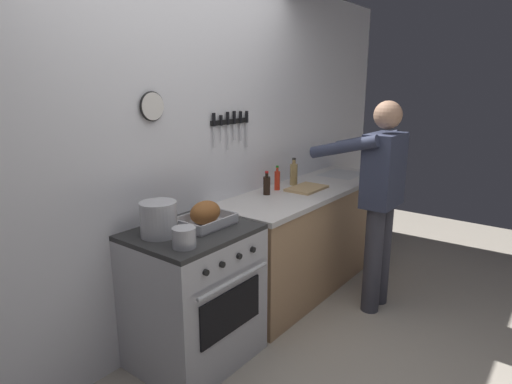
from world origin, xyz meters
name	(u,v)px	position (x,y,z in m)	size (l,w,h in m)	color
wall_back	(176,156)	(0.00, 1.35, 1.30)	(6.00, 0.13, 2.60)	silver
counter_block	(308,234)	(1.21, 0.99, 0.46)	(2.03, 0.65, 0.90)	tan
stove	(194,296)	(-0.22, 0.99, 0.45)	(0.76, 0.67, 0.90)	#BCBCC1
person_cook	(379,194)	(1.16, 0.34, 0.95)	(0.51, 0.63, 1.66)	#383842
roasting_pan	(205,215)	(-0.11, 0.98, 0.97)	(0.35, 0.26, 0.16)	#B7B7BC
stock_pot	(159,219)	(-0.41, 1.07, 1.00)	(0.22, 0.22, 0.21)	#B7B7BC
saucepan	(184,237)	(-0.45, 0.81, 0.96)	(0.13, 0.13, 0.11)	#B7B7BC
cutting_board	(307,188)	(1.11, 0.96, 0.91)	(0.36, 0.24, 0.02)	tan
bottle_soy_sauce	(267,185)	(0.77, 1.13, 0.98)	(0.06, 0.06, 0.19)	black
bottle_vinegar	(294,174)	(1.18, 1.14, 1.00)	(0.07, 0.07, 0.24)	#997F4C
bottle_hot_sauce	(277,180)	(0.95, 1.15, 0.99)	(0.05, 0.05, 0.21)	red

